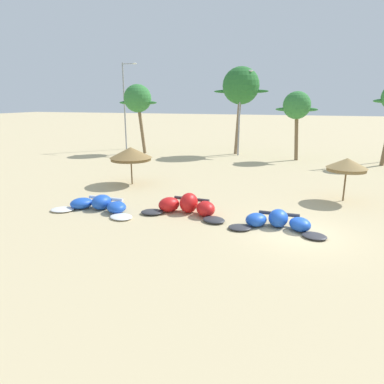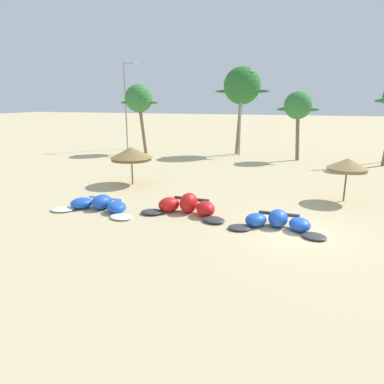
{
  "view_description": "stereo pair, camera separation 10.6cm",
  "coord_description": "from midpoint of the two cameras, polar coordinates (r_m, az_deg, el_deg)",
  "views": [
    {
      "loc": [
        0.01,
        -15.9,
        6.01
      ],
      "look_at": [
        -5.83,
        2.0,
        1.0
      ],
      "focal_mm": 32.63,
      "sensor_mm": 36.0,
      "label": 1
    },
    {
      "loc": [
        0.11,
        -15.87,
        6.01
      ],
      "look_at": [
        -5.83,
        2.0,
        1.0
      ],
      "focal_mm": 32.63,
      "sensor_mm": 36.0,
      "label": 2
    }
  ],
  "objects": [
    {
      "name": "palm_leftmost",
      "position": [
        40.82,
        -8.61,
        14.77
      ],
      "size": [
        4.63,
        3.09,
        7.67
      ],
      "color": "brown",
      "rests_on": "ground"
    },
    {
      "name": "palm_left",
      "position": [
        39.8,
        8.27,
        16.75
      ],
      "size": [
        5.99,
        4.0,
        9.46
      ],
      "color": "#7F6647",
      "rests_on": "ground"
    },
    {
      "name": "kite_left",
      "position": [
        18.86,
        -0.67,
        -2.36
      ],
      "size": [
        4.96,
        2.39,
        1.09
      ],
      "color": "#333338",
      "rests_on": "ground"
    },
    {
      "name": "beach_umbrella_middle",
      "position": [
        22.82,
        24.2,
        4.09
      ],
      "size": [
        2.38,
        2.38,
        2.64
      ],
      "color": "brown",
      "rests_on": "ground"
    },
    {
      "name": "palm_left_of_gap",
      "position": [
        36.92,
        17.01,
        13.25
      ],
      "size": [
        4.07,
        2.71,
        6.82
      ],
      "color": "brown",
      "rests_on": "ground"
    },
    {
      "name": "kite_left_of_center",
      "position": [
        17.27,
        13.96,
        -4.76
      ],
      "size": [
        4.74,
        2.16,
        0.86
      ],
      "color": "#333338",
      "rests_on": "ground"
    },
    {
      "name": "beach_umbrella_near_van",
      "position": [
        25.54,
        -9.77,
        6.19
      ],
      "size": [
        3.03,
        3.03,
        2.71
      ],
      "color": "brown",
      "rests_on": "ground"
    },
    {
      "name": "kite_far_left",
      "position": [
        20.15,
        -14.82,
        -2.03
      ],
      "size": [
        5.29,
        2.46,
        0.81
      ],
      "color": "white",
      "rests_on": "ground"
    },
    {
      "name": "lamppost_west_center",
      "position": [
        38.86,
        8.17,
        13.28
      ],
      "size": [
        1.4,
        0.24,
        9.04
      ],
      "color": "gray",
      "rests_on": "ground"
    },
    {
      "name": "lamppost_west",
      "position": [
        44.36,
        -10.57,
        14.23
      ],
      "size": [
        1.97,
        0.24,
        10.22
      ],
      "color": "gray",
      "rests_on": "ground"
    },
    {
      "name": "ground_plane",
      "position": [
        16.99,
        17.08,
        -6.51
      ],
      "size": [
        260.0,
        260.0,
        0.0
      ],
      "primitive_type": "plane",
      "color": "#C6B284"
    }
  ]
}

